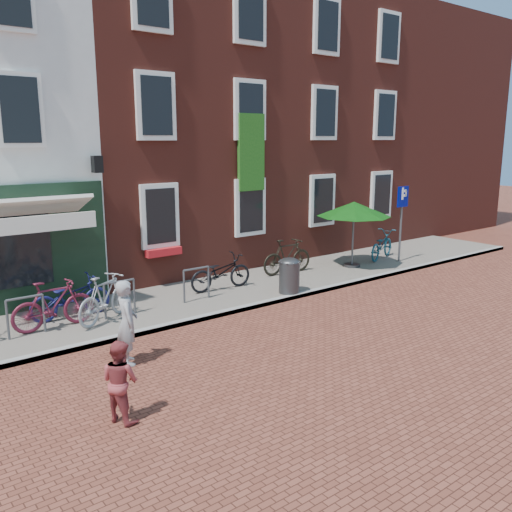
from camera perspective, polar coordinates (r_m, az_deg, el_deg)
ground at (r=12.26m, az=-5.26°, el=-6.80°), size 80.00×80.00×0.00m
sidewalk at (r=13.96m, az=-5.15°, el=-4.20°), size 24.00×3.00×0.10m
building_brick_mid at (r=18.71m, az=-12.29°, el=15.07°), size 6.00×8.00×10.00m
building_brick_right at (r=22.02m, az=2.38°, el=14.86°), size 6.00×8.00×10.00m
filler_right at (r=26.67m, az=13.37°, el=13.02°), size 7.00×8.00×9.00m
litter_bin at (r=13.90m, az=3.53°, el=-1.86°), size 0.53×0.53×0.98m
parking_sign at (r=17.88m, az=15.11°, el=4.63°), size 0.50×0.08×2.43m
parasol at (r=16.78m, az=10.29°, el=5.17°), size 2.26×2.26×2.12m
woman at (r=10.02m, az=-13.42°, el=-6.80°), size 0.52×0.65×1.55m
boy at (r=8.16m, az=-14.12°, el=-12.64°), size 0.64×0.71×1.21m
bicycle_1 at (r=12.05m, az=-20.56°, el=-4.81°), size 1.73×0.50×1.04m
bicycle_2 at (r=12.64m, az=-18.98°, el=-4.15°), size 1.79×0.64×0.93m
bicycle_3 at (r=12.20m, az=-15.63°, el=-4.26°), size 1.74×1.27×1.04m
bicycle_4 at (r=14.21m, az=-3.74°, el=-1.72°), size 1.81×0.72×0.93m
bicycle_5 at (r=15.88m, az=3.31°, el=-0.03°), size 1.75×0.57×1.04m
bicycle_6 at (r=18.32m, az=13.08°, el=1.15°), size 1.88×1.18×0.93m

